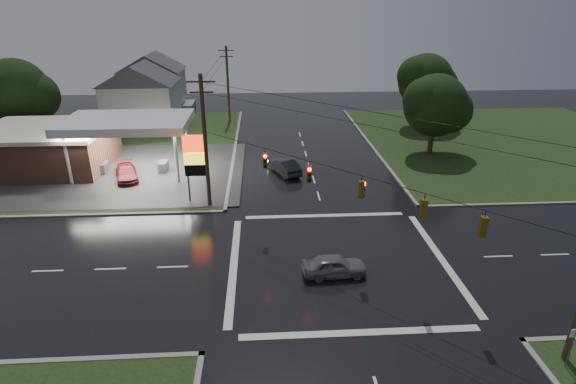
{
  "coord_description": "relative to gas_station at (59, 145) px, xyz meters",
  "views": [
    {
      "loc": [
        -4.93,
        -25.53,
        16.09
      ],
      "look_at": [
        -3.1,
        5.03,
        3.0
      ],
      "focal_mm": 28.0,
      "sensor_mm": 36.0,
      "label": 1
    }
  ],
  "objects": [
    {
      "name": "ground",
      "position": [
        25.68,
        -19.7,
        -2.55
      ],
      "size": [
        120.0,
        120.0,
        0.0
      ],
      "primitive_type": "plane",
      "color": "black",
      "rests_on": "ground"
    },
    {
      "name": "car_crossing",
      "position": [
        25.14,
        -21.26,
        -1.86
      ],
      "size": [
        4.13,
        1.84,
        1.38
      ],
      "primitive_type": "imported",
      "rotation": [
        0.0,
        0.0,
        1.62
      ],
      "color": "slate",
      "rests_on": "ground"
    },
    {
      "name": "tree_nw_behind",
      "position": [
        -8.17,
        10.29,
        3.63
      ],
      "size": [
        8.93,
        7.6,
        10.0
      ],
      "color": "black",
      "rests_on": "ground"
    },
    {
      "name": "utility_pole_nw",
      "position": [
        16.18,
        -10.2,
        3.17
      ],
      "size": [
        2.2,
        0.32,
        11.0
      ],
      "color": "#382619",
      "rests_on": "ground"
    },
    {
      "name": "utility_pole_n",
      "position": [
        16.18,
        18.3,
        2.92
      ],
      "size": [
        2.2,
        0.32,
        10.5
      ],
      "color": "#382619",
      "rests_on": "ground"
    },
    {
      "name": "grass_ne",
      "position": [
        51.68,
        6.3,
        -2.51
      ],
      "size": [
        36.0,
        36.0,
        0.08
      ],
      "primitive_type": "cube",
      "color": "black",
      "rests_on": "ground"
    },
    {
      "name": "gas_station",
      "position": [
        0.0,
        0.0,
        0.0
      ],
      "size": [
        26.2,
        18.0,
        5.6
      ],
      "color": "#2D2D2D",
      "rests_on": "ground"
    },
    {
      "name": "house_near",
      "position": [
        4.73,
        16.3,
        1.86
      ],
      "size": [
        11.05,
        8.48,
        8.6
      ],
      "color": "silver",
      "rests_on": "ground"
    },
    {
      "name": "traffic_signals",
      "position": [
        25.69,
        -19.72,
        3.93
      ],
      "size": [
        26.87,
        26.87,
        1.47
      ],
      "color": "black",
      "rests_on": "ground"
    },
    {
      "name": "house_far",
      "position": [
        3.73,
        28.3,
        1.86
      ],
      "size": [
        11.05,
        8.48,
        8.6
      ],
      "color": "silver",
      "rests_on": "ground"
    },
    {
      "name": "tree_ne_far",
      "position": [
        42.83,
        14.29,
        3.63
      ],
      "size": [
        8.46,
        7.2,
        9.8
      ],
      "color": "black",
      "rests_on": "ground"
    },
    {
      "name": "tree_ne_near",
      "position": [
        39.82,
        2.29,
        3.01
      ],
      "size": [
        7.99,
        6.8,
        8.98
      ],
      "color": "black",
      "rests_on": "ground"
    },
    {
      "name": "pylon_sign",
      "position": [
        15.18,
        -9.2,
        1.46
      ],
      "size": [
        2.0,
        0.35,
        6.0
      ],
      "color": "#59595E",
      "rests_on": "ground"
    },
    {
      "name": "car_pump",
      "position": [
        7.51,
        -3.64,
        -1.86
      ],
      "size": [
        3.36,
        5.13,
        1.38
      ],
      "primitive_type": "imported",
      "rotation": [
        0.0,
        0.0,
        0.33
      ],
      "color": "#5E1518",
      "rests_on": "ground"
    },
    {
      "name": "car_north",
      "position": [
        22.92,
        -2.9,
        -1.77
      ],
      "size": [
        3.38,
        4.97,
        1.55
      ],
      "primitive_type": "imported",
      "rotation": [
        0.0,
        0.0,
        3.55
      ],
      "color": "black",
      "rests_on": "ground"
    },
    {
      "name": "grass_nw",
      "position": [
        -0.32,
        6.3,
        -2.51
      ],
      "size": [
        36.0,
        36.0,
        0.08
      ],
      "primitive_type": "cube",
      "color": "black",
      "rests_on": "ground"
    }
  ]
}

